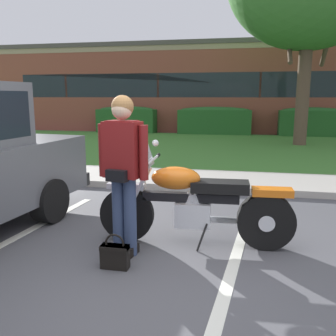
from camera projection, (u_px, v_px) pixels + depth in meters
ground_plane at (136, 276)px, 3.51m from camera, size 140.00×140.00×0.00m
curb_strip at (188, 187)px, 6.68m from camera, size 60.00×0.20×0.12m
concrete_walk at (194, 178)px, 7.50m from camera, size 60.00×1.50×0.08m
grass_lawn at (213, 147)px, 12.17m from camera, size 60.00×8.22×0.06m
stall_stripe_1 at (230, 275)px, 3.52m from camera, size 0.55×4.39×0.01m
motorcycle at (202, 204)px, 4.18m from camera, size 2.24×0.82×1.26m
rider_person at (123, 164)px, 3.83m from camera, size 0.57×0.34×1.70m
handbag at (115, 254)px, 3.65m from camera, size 0.28×0.13×0.36m
hedge_left at (127, 119)px, 16.97m from camera, size 2.69×0.90×1.24m
hedge_center_left at (215, 120)px, 16.17m from camera, size 3.18×0.90×1.24m
hedge_center_right at (311, 121)px, 15.37m from camera, size 2.64×0.90×1.24m
brick_building at (257, 89)px, 20.61m from camera, size 27.38×9.56×4.18m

